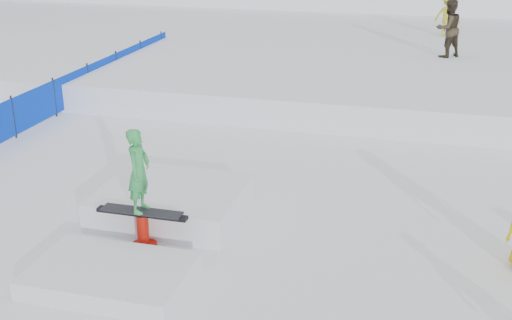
% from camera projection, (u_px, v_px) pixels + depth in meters
% --- Properties ---
extents(ground, '(120.00, 120.00, 0.00)m').
position_uv_depth(ground, '(195.00, 263.00, 10.42)').
color(ground, white).
extents(snow_midrise, '(50.00, 18.00, 0.80)m').
position_uv_depth(snow_midrise, '(337.00, 49.00, 24.70)').
color(snow_midrise, white).
rests_on(snow_midrise, ground).
extents(safety_fence, '(0.05, 16.00, 1.10)m').
position_uv_depth(safety_fence, '(55.00, 97.00, 17.73)').
color(safety_fence, '#032FC4').
rests_on(safety_fence, ground).
extents(walker_olive, '(1.17, 1.13, 1.90)m').
position_uv_depth(walker_olive, '(448.00, 28.00, 21.19)').
color(walker_olive, '#332B1D').
rests_on(walker_olive, snow_midrise).
extents(walker_ygreen, '(1.19, 0.95, 1.61)m').
position_uv_depth(walker_ygreen, '(448.00, 16.00, 24.82)').
color(walker_ygreen, gold).
rests_on(walker_ygreen, snow_midrise).
extents(jib_rail_feature, '(2.60, 4.40, 2.11)m').
position_uv_depth(jib_rail_feature, '(157.00, 216.00, 11.33)').
color(jib_rail_feature, white).
rests_on(jib_rail_feature, ground).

